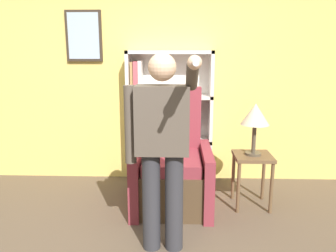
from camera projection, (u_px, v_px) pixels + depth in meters
wall_back at (154, 71)px, 4.13m from camera, size 8.00×0.11×2.80m
bookcase at (162, 121)px, 4.10m from camera, size 1.05×0.28×1.66m
armchair at (172, 170)px, 3.55m from camera, size 0.82×0.87×1.26m
person_standing at (162, 143)px, 2.59m from camera, size 0.57×0.78×1.62m
side_table at (252, 165)px, 3.48m from camera, size 0.39×0.39×0.58m
table_lamp at (255, 116)px, 3.36m from camera, size 0.29×0.29×0.55m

